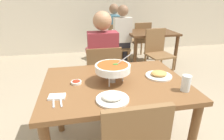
{
  "coord_description": "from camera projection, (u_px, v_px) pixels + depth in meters",
  "views": [
    {
      "loc": [
        -0.3,
        -1.38,
        1.46
      ],
      "look_at": [
        0.0,
        0.15,
        0.82
      ],
      "focal_mm": 28.74,
      "sensor_mm": 36.0,
      "label": 1
    }
  ],
  "objects": [
    {
      "name": "chair_bg_left",
      "position": [
        118.0,
        44.0,
        3.9
      ],
      "size": [
        0.48,
        0.48,
        0.9
      ],
      "color": "brown",
      "rests_on": "ground_plane"
    },
    {
      "name": "chair_bg_middle",
      "position": [
        118.0,
        39.0,
        4.27
      ],
      "size": [
        0.5,
        0.5,
        0.9
      ],
      "color": "brown",
      "rests_on": "ground_plane"
    },
    {
      "name": "fork_utensil",
      "position": [
        54.0,
        101.0,
        1.27
      ],
      "size": [
        0.03,
        0.17,
        0.01
      ],
      "primitive_type": "cube",
      "rotation": [
        0.0,
        0.0,
        0.12
      ],
      "color": "silver",
      "rests_on": "dining_table_main"
    },
    {
      "name": "chair_bg_corner",
      "position": [
        140.0,
        39.0,
        4.36
      ],
      "size": [
        0.49,
        0.49,
        0.9
      ],
      "color": "brown",
      "rests_on": "ground_plane"
    },
    {
      "name": "chair_diner_main",
      "position": [
        103.0,
        75.0,
        2.34
      ],
      "size": [
        0.44,
        0.44,
        0.9
      ],
      "color": "brown",
      "rests_on": "ground_plane"
    },
    {
      "name": "curry_bowl",
      "position": [
        113.0,
        68.0,
        1.51
      ],
      "size": [
        0.33,
        0.3,
        0.26
      ],
      "color": "silver",
      "rests_on": "dining_table_main"
    },
    {
      "name": "patron_bg_middle",
      "position": [
        115.0,
        29.0,
        4.23
      ],
      "size": [
        0.45,
        0.4,
        1.31
      ],
      "color": "#2D2D38",
      "rests_on": "ground_plane"
    },
    {
      "name": "appetizer_plate",
      "position": [
        159.0,
        75.0,
        1.66
      ],
      "size": [
        0.24,
        0.24,
        0.06
      ],
      "color": "white",
      "rests_on": "dining_table_main"
    },
    {
      "name": "diner_main",
      "position": [
        103.0,
        57.0,
        2.28
      ],
      "size": [
        0.4,
        0.45,
        1.31
      ],
      "color": "#2D2D38",
      "rests_on": "ground_plane"
    },
    {
      "name": "dining_table_main",
      "position": [
        115.0,
        93.0,
        1.61
      ],
      "size": [
        1.24,
        0.9,
        0.77
      ],
      "color": "brown",
      "rests_on": "ground_plane"
    },
    {
      "name": "chair_bg_right",
      "position": [
        157.0,
        50.0,
        3.42
      ],
      "size": [
        0.5,
        0.5,
        0.9
      ],
      "color": "brown",
      "rests_on": "ground_plane"
    },
    {
      "name": "sauce_dish",
      "position": [
        76.0,
        82.0,
        1.53
      ],
      "size": [
        0.09,
        0.09,
        0.02
      ],
      "color": "white",
      "rests_on": "dining_table_main"
    },
    {
      "name": "rice_plate",
      "position": [
        113.0,
        98.0,
        1.28
      ],
      "size": [
        0.24,
        0.24,
        0.06
      ],
      "color": "white",
      "rests_on": "dining_table_main"
    },
    {
      "name": "napkin_folded",
      "position": [
        57.0,
        97.0,
        1.32
      ],
      "size": [
        0.13,
        0.09,
        0.02
      ],
      "primitive_type": "cube",
      "rotation": [
        0.0,
        0.0,
        -0.09
      ],
      "color": "white",
      "rests_on": "dining_table_main"
    },
    {
      "name": "patron_bg_left",
      "position": [
        122.0,
        33.0,
        3.76
      ],
      "size": [
        0.4,
        0.45,
        1.31
      ],
      "color": "#2D2D38",
      "rests_on": "ground_plane"
    },
    {
      "name": "spoon_utensil",
      "position": [
        61.0,
        100.0,
        1.28
      ],
      "size": [
        0.03,
        0.17,
        0.01
      ],
      "primitive_type": "cube",
      "rotation": [
        0.0,
        0.0,
        0.13
      ],
      "color": "silver",
      "rests_on": "dining_table_main"
    },
    {
      "name": "dining_table_far",
      "position": [
        150.0,
        38.0,
        3.85
      ],
      "size": [
        1.0,
        0.8,
        0.77
      ],
      "color": "#51331C",
      "rests_on": "ground_plane"
    },
    {
      "name": "drink_glass",
      "position": [
        186.0,
        84.0,
        1.4
      ],
      "size": [
        0.07,
        0.07,
        0.13
      ],
      "color": "silver",
      "rests_on": "dining_table_main"
    }
  ]
}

